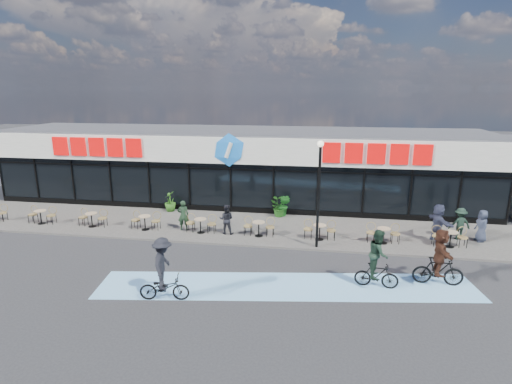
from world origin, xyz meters
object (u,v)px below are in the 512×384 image
potted_plant_left (170,201)px  pedestrian_b (438,223)px  potted_plant_mid (278,207)px  patron_left (183,215)px  potted_plant_right (284,205)px  cyclist_b (439,260)px  pedestrian_c (460,224)px  patron_right (226,219)px  pedestrian_a (482,226)px  cyclist_a (378,262)px  lamp_post (319,185)px

potted_plant_left → pedestrian_b: 14.47m
potted_plant_mid → pedestrian_b: bearing=-18.3°
patron_left → pedestrian_b: size_ratio=0.85×
potted_plant_right → pedestrian_b: 8.00m
pedestrian_b → cyclist_b: bearing=145.1°
potted_plant_mid → pedestrian_c: 9.21m
patron_right → pedestrian_a: size_ratio=0.98×
pedestrian_a → potted_plant_left: bearing=-109.4°
pedestrian_b → pedestrian_c: size_ratio=1.18×
potted_plant_left → patron_left: 3.54m
patron_right → pedestrian_a: 12.17m
potted_plant_left → patron_left: (1.86, -3.01, 0.18)m
potted_plant_right → cyclist_b: (6.41, -7.13, 0.28)m
pedestrian_b → pedestrian_a: bearing=-101.9°
potted_plant_right → cyclist_a: bearing=-61.9°
pedestrian_c → pedestrian_a: bearing=164.5°
lamp_post → cyclist_a: size_ratio=2.18×
lamp_post → potted_plant_left: bearing=153.8°
pedestrian_a → lamp_post: bearing=-87.2°
lamp_post → cyclist_b: (4.51, -2.78, -2.01)m
patron_left → patron_right: patron_left is taller
potted_plant_left → potted_plant_mid: size_ratio=1.11×
potted_plant_mid → potted_plant_right: bearing=27.0°
patron_right → cyclist_a: bearing=146.4°
potted_plant_mid → potted_plant_right: 0.36m
lamp_post → patron_left: lamp_post is taller
potted_plant_mid → pedestrian_b: (7.82, -2.59, 0.38)m
cyclist_a → patron_right: bearing=146.7°
potted_plant_left → pedestrian_a: size_ratio=0.78×
potted_plant_left → lamp_post: bearing=-26.2°
lamp_post → cyclist_b: lamp_post is taller
lamp_post → pedestrian_a: size_ratio=3.17×
potted_plant_mid → potted_plant_right: potted_plant_right is taller
potted_plant_mid → patron_right: bearing=-125.5°
potted_plant_right → potted_plant_mid: bearing=-153.0°
potted_plant_mid → pedestrian_c: size_ratio=0.69×
patron_left → pedestrian_b: (12.37, 0.38, 0.13)m
pedestrian_a → cyclist_b: (-3.16, -4.71, 0.13)m
lamp_post → potted_plant_mid: (-2.22, 4.19, -2.38)m
potted_plant_right → pedestrian_b: pedestrian_b is taller
potted_plant_mid → potted_plant_right: size_ratio=0.86×
patron_right → potted_plant_left: bearing=-38.0°
potted_plant_right → potted_plant_left: bearing=-179.0°
patron_left → pedestrian_c: patron_left is taller
cyclist_b → potted_plant_left: bearing=151.9°
potted_plant_right → patron_right: bearing=-127.7°
potted_plant_right → pedestrian_a: (9.57, -2.42, 0.14)m
lamp_post → patron_right: (-4.47, 1.03, -2.17)m
potted_plant_right → patron_right: patron_right is taller
pedestrian_a → cyclist_a: bearing=-57.3°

